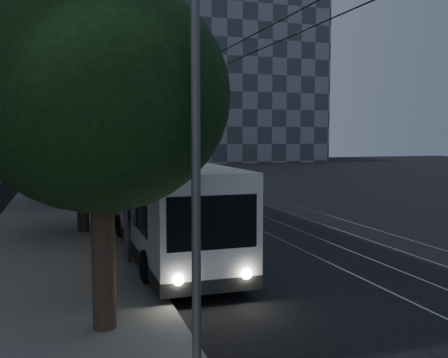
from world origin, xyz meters
The scene contains 19 objects.
ground centered at (0.00, 0.00, 0.00)m, with size 120.00×120.00×0.00m, color black.
sidewalk centered at (-7.50, 20.00, 0.07)m, with size 5.00×90.00×0.15m, color gray.
tram_rails centered at (2.50, 20.00, 0.01)m, with size 4.52×90.00×0.02m.
overhead_wires centered at (-4.97, 20.00, 3.47)m, with size 2.23×90.00×6.00m.
building_distant_right centered at (18.00, 55.00, 12.00)m, with size 22.00×18.00×24.00m, color #3C434C.
trolleybus centered at (-4.10, -1.16, 1.57)m, with size 2.53×11.51×5.63m.
pickup_silver centered at (-3.81, 10.95, 0.75)m, with size 2.50×5.43×1.51m, color #A0A2A7.
car_white_a centered at (-4.30, 19.00, 0.62)m, with size 1.46×3.64×1.24m, color silver.
car_white_b centered at (-3.18, 23.04, 0.77)m, with size 2.14×5.27×1.53m, color #B7B7BC.
car_white_c centered at (-4.11, 29.00, 0.60)m, with size 1.27×3.65×1.20m, color silver.
car_white_d centered at (-2.70, 32.79, 0.76)m, with size 1.78×4.43×1.51m, color #B3B3B7.
tree_0 centered at (-6.50, -7.72, 4.51)m, with size 4.78×4.78×6.68m.
tree_1 centered at (-6.50, 2.42, 4.00)m, with size 4.60×4.60×6.09m.
tree_2 centered at (-6.50, 11.34, 4.37)m, with size 5.43×5.43×6.82m.
tree_3 centered at (-6.50, 21.74, 4.97)m, with size 5.35×5.35×7.39m.
tree_4 centered at (-6.50, 27.49, 4.39)m, with size 5.47×5.47×6.86m.
tree_5 centered at (-6.50, 33.34, 4.72)m, with size 4.98×4.98×6.97m.
streetlamp_near centered at (-5.08, -2.88, 5.37)m, with size 2.17×0.44×8.80m.
streetlamp_far centered at (-5.40, 22.29, 5.64)m, with size 2.27×0.44×9.30m.
Camera 1 is at (-7.17, -17.15, 3.79)m, focal length 40.00 mm.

